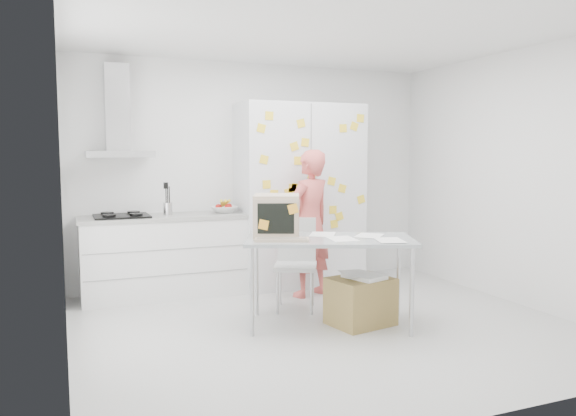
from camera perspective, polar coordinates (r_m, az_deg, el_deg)
name	(u,v)px	position (r m, az deg, el deg)	size (l,w,h in m)	color
floor	(326,327)	(5.37, 3.90, -11.99)	(4.50, 4.00, 0.02)	silver
walls	(296,179)	(5.78, 0.86, 3.01)	(4.52, 4.01, 2.70)	white
ceiling	(328,30)	(5.23, 4.11, 17.59)	(4.50, 4.00, 0.02)	white
counter_run	(164,255)	(6.49, -12.44, -4.65)	(1.84, 0.63, 1.28)	white
range_hood	(118,121)	(6.47, -16.92, 8.43)	(0.70, 0.48, 1.01)	silver
tall_cabinet	(300,195)	(6.85, 1.20, 1.32)	(1.50, 0.68, 2.20)	silver
person	(309,223)	(6.30, 2.18, -1.57)	(0.60, 0.40, 1.65)	#D15751
desk	(296,227)	(5.23, 0.81, -1.90)	(1.72, 1.30, 1.22)	#A0A7AA
chair	(296,258)	(5.84, 0.81, -5.07)	(0.57, 0.57, 0.94)	#B8B8B6
cardboard_box	(361,300)	(5.39, 7.40, -9.29)	(0.63, 0.54, 0.49)	olive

